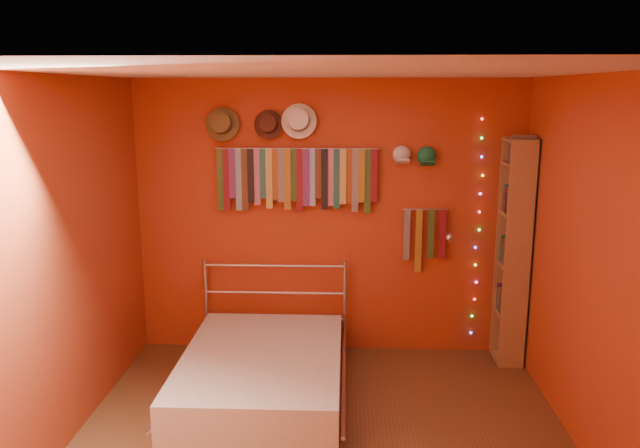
# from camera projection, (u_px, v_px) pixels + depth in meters

# --- Properties ---
(back_wall) EXTENTS (3.50, 0.02, 2.50)m
(back_wall) POSITION_uv_depth(u_px,v_px,m) (329.00, 219.00, 5.67)
(back_wall) COLOR #8F3A17
(back_wall) RESTS_ON ground
(right_wall) EXTENTS (0.02, 3.50, 2.50)m
(right_wall) POSITION_uv_depth(u_px,v_px,m) (601.00, 277.00, 3.88)
(right_wall) COLOR #8F3A17
(right_wall) RESTS_ON ground
(left_wall) EXTENTS (0.02, 3.50, 2.50)m
(left_wall) POSITION_uv_depth(u_px,v_px,m) (51.00, 271.00, 4.03)
(left_wall) COLOR #8F3A17
(left_wall) RESTS_ON ground
(ceiling) EXTENTS (3.50, 3.50, 0.02)m
(ceiling) POSITION_uv_depth(u_px,v_px,m) (321.00, 72.00, 3.69)
(ceiling) COLOR white
(ceiling) RESTS_ON back_wall
(tie_rack) EXTENTS (1.45, 0.03, 0.58)m
(tie_rack) POSITION_uv_depth(u_px,v_px,m) (296.00, 177.00, 5.53)
(tie_rack) COLOR silver
(tie_rack) RESTS_ON back_wall
(small_tie_rack) EXTENTS (0.40, 0.03, 0.58)m
(small_tie_rack) POSITION_uv_depth(u_px,v_px,m) (424.00, 234.00, 5.59)
(small_tie_rack) COLOR silver
(small_tie_rack) RESTS_ON back_wall
(fedora_olive) EXTENTS (0.30, 0.16, 0.30)m
(fedora_olive) POSITION_uv_depth(u_px,v_px,m) (221.00, 123.00, 5.43)
(fedora_olive) COLOR brown
(fedora_olive) RESTS_ON back_wall
(fedora_brown) EXTENTS (0.26, 0.14, 0.25)m
(fedora_brown) POSITION_uv_depth(u_px,v_px,m) (268.00, 124.00, 5.42)
(fedora_brown) COLOR #442218
(fedora_brown) RESTS_ON back_wall
(fedora_white) EXTENTS (0.31, 0.17, 0.30)m
(fedora_white) POSITION_uv_depth(u_px,v_px,m) (299.00, 120.00, 5.40)
(fedora_white) COLOR white
(fedora_white) RESTS_ON back_wall
(cap_white) EXTENTS (0.17, 0.21, 0.17)m
(cap_white) POSITION_uv_depth(u_px,v_px,m) (402.00, 155.00, 5.46)
(cap_white) COLOR white
(cap_white) RESTS_ON back_wall
(cap_green) EXTENTS (0.17, 0.22, 0.17)m
(cap_green) POSITION_uv_depth(u_px,v_px,m) (427.00, 156.00, 5.46)
(cap_green) COLOR #1B7A48
(cap_green) RESTS_ON back_wall
(fairy_lights) EXTENTS (0.06, 0.02, 1.99)m
(fairy_lights) POSITION_uv_depth(u_px,v_px,m) (478.00, 230.00, 5.59)
(fairy_lights) COLOR #FF3333
(fairy_lights) RESTS_ON back_wall
(reading_lamp) EXTENTS (0.07, 0.31, 0.09)m
(reading_lamp) POSITION_uv_depth(u_px,v_px,m) (449.00, 237.00, 5.41)
(reading_lamp) COLOR silver
(reading_lamp) RESTS_ON back_wall
(bookshelf) EXTENTS (0.25, 0.34, 2.00)m
(bookshelf) POSITION_uv_depth(u_px,v_px,m) (518.00, 251.00, 5.43)
(bookshelf) COLOR olive
(bookshelf) RESTS_ON ground
(bed) EXTENTS (1.32, 1.81, 0.87)m
(bed) POSITION_uv_depth(u_px,v_px,m) (262.00, 374.00, 4.91)
(bed) COLOR silver
(bed) RESTS_ON ground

